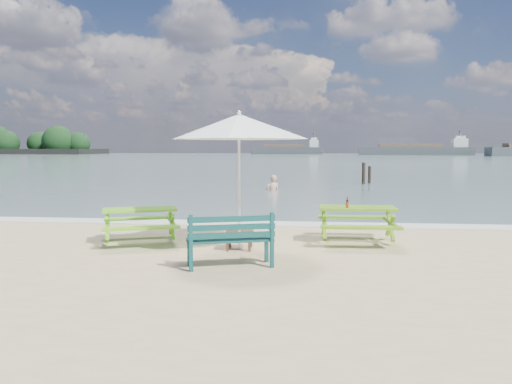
# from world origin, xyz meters

# --- Properties ---
(sea) EXTENTS (300.00, 300.00, 0.00)m
(sea) POSITION_xyz_m (0.00, 85.00, 0.00)
(sea) COLOR slate
(sea) RESTS_ON ground
(foam_strip) EXTENTS (22.00, 0.90, 0.01)m
(foam_strip) POSITION_xyz_m (0.00, 4.60, 0.01)
(foam_strip) COLOR silver
(foam_strip) RESTS_ON ground
(picnic_table_left) EXTENTS (2.06, 2.16, 0.74)m
(picnic_table_left) POSITION_xyz_m (-2.28, 1.68, 0.36)
(picnic_table_left) COLOR #63BA1C
(picnic_table_left) RESTS_ON ground
(picnic_table_right) EXTENTS (1.65, 1.83, 0.77)m
(picnic_table_right) POSITION_xyz_m (2.39, 2.20, 0.37)
(picnic_table_right) COLOR #609516
(picnic_table_right) RESTS_ON ground
(park_bench) EXTENTS (1.56, 0.92, 0.91)m
(park_bench) POSITION_xyz_m (0.01, -0.29, 0.28)
(park_bench) COLOR #0E3C3B
(park_bench) RESTS_ON ground
(side_table) EXTENTS (0.57, 0.57, 0.36)m
(side_table) POSITION_xyz_m (-0.04, 1.18, 0.19)
(side_table) COLOR brown
(side_table) RESTS_ON ground
(patio_umbrella) EXTENTS (2.87, 2.87, 2.71)m
(patio_umbrella) POSITION_xyz_m (-0.04, 1.18, 2.46)
(patio_umbrella) COLOR silver
(patio_umbrella) RESTS_ON ground
(beer_bottle) EXTENTS (0.06, 0.06, 0.24)m
(beer_bottle) POSITION_xyz_m (2.15, 1.99, 0.85)
(beer_bottle) COLOR #924615
(beer_bottle) RESTS_ON picnic_table_right
(swimmer) EXTENTS (0.79, 0.67, 1.85)m
(swimmer) POSITION_xyz_m (-0.42, 15.25, -0.19)
(swimmer) COLOR tan
(swimmer) RESTS_ON ground
(mooring_pilings) EXTENTS (0.58, 0.78, 1.40)m
(mooring_pilings) POSITION_xyz_m (4.52, 20.04, 0.46)
(mooring_pilings) COLOR black
(mooring_pilings) RESTS_ON ground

